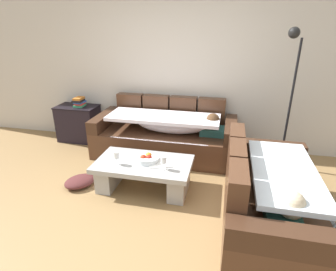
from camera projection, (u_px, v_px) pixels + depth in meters
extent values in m
plane|color=olive|center=(139.00, 217.00, 3.00)|extent=(14.00, 14.00, 0.00)
cube|color=beige|center=(177.00, 66.00, 4.43)|extent=(9.00, 0.10, 2.70)
cube|color=#492D1C|center=(165.00, 142.00, 4.38)|extent=(2.21, 0.92, 0.42)
cube|color=#492D1C|center=(131.00, 107.00, 4.70)|extent=(0.44, 0.16, 0.46)
cube|color=#492D1C|center=(156.00, 109.00, 4.61)|extent=(0.44, 0.16, 0.46)
cube|color=#492D1C|center=(183.00, 110.00, 4.51)|extent=(0.44, 0.16, 0.46)
cube|color=#492D1C|center=(211.00, 112.00, 4.42)|extent=(0.44, 0.16, 0.46)
cube|color=#3B2417|center=(105.00, 120.00, 4.47)|extent=(0.18, 0.92, 0.20)
cube|color=#3B2417|center=(231.00, 129.00, 4.06)|extent=(0.18, 0.92, 0.20)
cube|color=#2D6660|center=(212.00, 131.00, 4.12)|extent=(0.36, 0.28, 0.11)
sphere|color=#936B4C|center=(213.00, 122.00, 4.02)|extent=(0.21, 0.21, 0.21)
sphere|color=#4C331E|center=(213.00, 120.00, 4.01)|extent=(0.20, 0.20, 0.20)
ellipsoid|color=silver|center=(172.00, 124.00, 4.18)|extent=(1.10, 0.44, 0.28)
cube|color=silver|center=(163.00, 117.00, 4.15)|extent=(1.70, 0.60, 0.05)
cube|color=silver|center=(158.00, 153.00, 3.98)|extent=(1.44, 0.04, 0.38)
cube|color=#492D1C|center=(270.00, 208.00, 2.81)|extent=(0.92, 1.78, 0.42)
cube|color=#492D1C|center=(236.00, 194.00, 2.29)|extent=(0.16, 0.44, 0.46)
cube|color=#492D1C|center=(236.00, 167.00, 2.72)|extent=(0.16, 0.44, 0.46)
cube|color=#492D1C|center=(236.00, 148.00, 3.15)|extent=(0.16, 0.44, 0.46)
cube|color=#3B2417|center=(289.00, 241.00, 1.97)|extent=(0.92, 0.18, 0.20)
cube|color=#3B2417|center=(266.00, 149.00, 3.41)|extent=(0.92, 0.18, 0.20)
cube|color=#2D6660|center=(283.00, 222.00, 2.23)|extent=(0.28, 0.36, 0.11)
sphere|color=tan|center=(292.00, 206.00, 2.16)|extent=(0.21, 0.21, 0.21)
sphere|color=#CCB793|center=(292.00, 203.00, 2.15)|extent=(0.20, 0.20, 0.20)
ellipsoid|color=silver|center=(279.00, 175.00, 2.75)|extent=(0.44, 0.86, 0.28)
cube|color=silver|center=(284.00, 171.00, 2.62)|extent=(0.60, 1.31, 0.05)
cube|color=silver|center=(316.00, 213.00, 2.71)|extent=(0.04, 1.11, 0.38)
cube|color=#9D9FA0|center=(144.00, 164.00, 3.41)|extent=(1.20, 0.68, 0.06)
cube|color=#9D9FA0|center=(111.00, 173.00, 3.58)|extent=(0.20, 0.54, 0.32)
cube|color=#9D9FA0|center=(179.00, 181.00, 3.39)|extent=(0.20, 0.54, 0.32)
cylinder|color=silver|center=(148.00, 159.00, 3.39)|extent=(0.28, 0.28, 0.07)
sphere|color=red|center=(149.00, 158.00, 3.37)|extent=(0.08, 0.08, 0.08)
sphere|color=orange|center=(149.00, 155.00, 3.43)|extent=(0.08, 0.08, 0.08)
sphere|color=red|center=(143.00, 158.00, 3.37)|extent=(0.08, 0.08, 0.08)
cylinder|color=silver|center=(117.00, 164.00, 3.35)|extent=(0.06, 0.06, 0.01)
cylinder|color=silver|center=(117.00, 161.00, 3.33)|extent=(0.01, 0.01, 0.07)
cylinder|color=silver|center=(116.00, 155.00, 3.30)|extent=(0.07, 0.07, 0.08)
cylinder|color=silver|center=(164.00, 169.00, 3.23)|extent=(0.06, 0.06, 0.01)
cylinder|color=silver|center=(164.00, 166.00, 3.21)|extent=(0.01, 0.01, 0.07)
cylinder|color=silver|center=(164.00, 160.00, 3.18)|extent=(0.07, 0.07, 0.08)
cube|color=white|center=(160.00, 164.00, 3.34)|extent=(0.34, 0.29, 0.01)
cube|color=black|center=(79.00, 124.00, 4.91)|extent=(0.70, 0.42, 0.62)
cube|color=black|center=(77.00, 107.00, 4.78)|extent=(0.72, 0.44, 0.02)
cube|color=#338C59|center=(80.00, 105.00, 4.77)|extent=(0.17, 0.22, 0.03)
cube|color=red|center=(80.00, 104.00, 4.76)|extent=(0.14, 0.17, 0.03)
cube|color=#2D569E|center=(80.00, 102.00, 4.75)|extent=(0.17, 0.21, 0.03)
cube|color=black|center=(78.00, 101.00, 4.72)|extent=(0.18, 0.20, 0.03)
cube|color=#B76623|center=(79.00, 98.00, 4.72)|extent=(0.14, 0.20, 0.04)
cylinder|color=black|center=(279.00, 166.00, 4.08)|extent=(0.28, 0.28, 0.02)
cylinder|color=black|center=(290.00, 107.00, 3.73)|extent=(0.03, 0.03, 1.80)
sphere|color=black|center=(294.00, 33.00, 3.30)|extent=(0.14, 0.14, 0.14)
ellipsoid|color=#4C2323|center=(80.00, 181.00, 3.57)|extent=(0.49, 0.51, 0.12)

